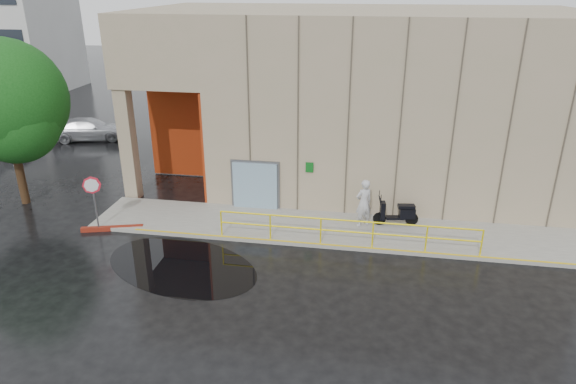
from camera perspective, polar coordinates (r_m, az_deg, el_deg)
name	(u,v)px	position (r m, az deg, el deg)	size (l,w,h in m)	color
ground	(210,284)	(17.27, -8.69, -10.07)	(120.00, 120.00, 0.00)	black
sidewalk	(342,230)	(20.43, 5.98, -4.21)	(20.00, 3.00, 0.15)	gray
building	(378,93)	(25.22, 9.95, 10.74)	(20.00, 10.17, 8.00)	gray
guardrail	(347,232)	(18.94, 6.52, -4.45)	(9.56, 0.06, 1.03)	yellow
person	(364,203)	(20.32, 8.41, -1.21)	(0.71, 0.47, 1.95)	#BBBBC0
scooter	(397,206)	(20.69, 12.04, -1.58)	(1.83, 0.83, 1.39)	black
stop_sign	(93,191)	(21.06, -20.88, 0.07)	(0.65, 0.33, 2.31)	slate
red_curb	(112,228)	(21.57, -18.94, -3.83)	(2.40, 0.18, 0.18)	maroon
puddle	(182,266)	(18.44, -11.74, -8.00)	(5.83, 3.59, 0.01)	black
car_c	(90,129)	(34.17, -21.19, 6.53)	(1.87, 4.60, 1.34)	#AAACB2
tree_near	(7,105)	(24.35, -28.74, 8.44)	(5.06, 5.06, 7.16)	#311C10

